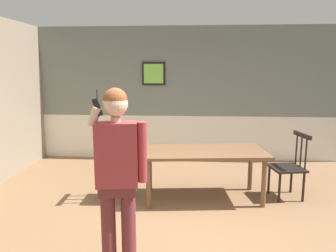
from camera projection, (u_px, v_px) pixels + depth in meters
The scene contains 6 objects.
ground_plane at pixel (185, 229), 3.98m from camera, with size 7.14×7.14×0.00m, color #846042.
room_back_partition at pixel (189, 97), 6.93m from camera, with size 6.49×0.17×2.81m.
dining_table at pixel (204, 156), 4.82m from camera, with size 1.90×1.06×0.75m.
chair_near_window at pixel (116, 170), 4.82m from camera, with size 0.47×0.47×0.93m.
chair_by_doorway at pixel (289, 166), 4.90m from camera, with size 0.54×0.54×0.99m.
person_figure at pixel (118, 167), 3.04m from camera, with size 0.54×0.27×1.77m.
Camera 1 is at (0.05, -3.71, 1.93)m, focal length 34.87 mm.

